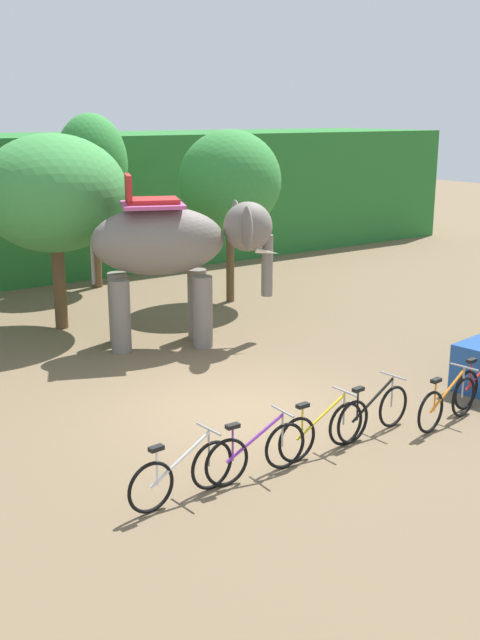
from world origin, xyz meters
TOP-DOWN VIEW (x-y plane):
  - ground_plane at (0.00, 0.00)m, footprint 80.00×80.00m
  - tree_far_right at (-0.47, 6.78)m, footprint 3.43×3.43m
  - tree_center_right at (2.13, 10.43)m, footprint 2.07×2.07m
  - tree_center_left at (4.39, 6.68)m, footprint 2.73×2.73m
  - elephant at (1.16, 4.10)m, footprint 4.19×2.91m
  - bike_white at (-2.38, -2.21)m, footprint 1.71×0.52m
  - bike_purple at (-1.17, -2.22)m, footprint 1.71×0.52m
  - bike_yellow at (0.10, -2.16)m, footprint 1.71×0.52m
  - bike_black at (1.24, -2.10)m, footprint 1.71×0.52m
  - bike_orange at (2.56, -2.50)m, footprint 1.70×0.52m

SIDE VIEW (x-z plane):
  - ground_plane at x=0.00m, z-range 0.00..0.00m
  - bike_white at x=-2.38m, z-range -0.07..0.85m
  - bike_purple at x=-1.17m, z-range -0.07..0.85m
  - bike_yellow at x=0.10m, z-range -0.07..0.85m
  - bike_black at x=1.24m, z-range -0.07..0.85m
  - bike_orange at x=2.56m, z-range -0.07..0.85m
  - elephant at x=1.16m, z-range 0.31..4.09m
  - tree_far_right at x=-0.47m, z-range 0.93..5.53m
  - tree_center_left at x=4.39m, z-range 0.97..5.60m
  - tree_center_right at x=2.13m, z-range 1.05..6.09m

